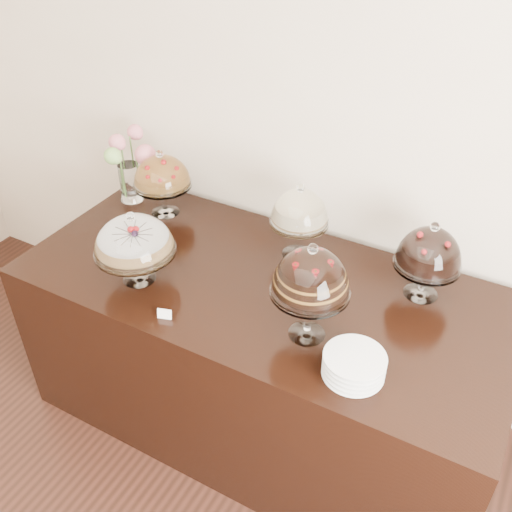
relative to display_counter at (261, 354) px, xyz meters
The scene contains 10 objects.
wall_back 1.19m from the display_counter, 92.04° to the left, with size 5.00×0.04×3.00m, color beige.
display_counter is the anchor object (origin of this frame).
cake_stand_sugar_sponge 0.86m from the display_counter, 154.65° to the right, with size 0.36×0.36×0.35m.
cake_stand_choco_layer 0.83m from the display_counter, 32.17° to the right, with size 0.31×0.31×0.43m.
cake_stand_cheesecake 0.74m from the display_counter, 80.94° to the left, with size 0.27×0.27×0.37m.
cake_stand_dark_choco 0.97m from the display_counter, 22.80° to the left, with size 0.28×0.28×0.37m.
cake_stand_fruit_tart 1.03m from the display_counter, 158.77° to the left, with size 0.30×0.30×0.35m.
flower_vase 1.20m from the display_counter, 161.99° to the left, with size 0.27×0.32×0.38m.
plate_stack 0.80m from the display_counter, 29.52° to the right, with size 0.22×0.22×0.09m.
price_card_left 0.66m from the display_counter, 121.22° to the right, with size 0.06×0.01×0.04m, color white.
Camera 1 is at (0.95, 0.71, 2.49)m, focal length 40.00 mm.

